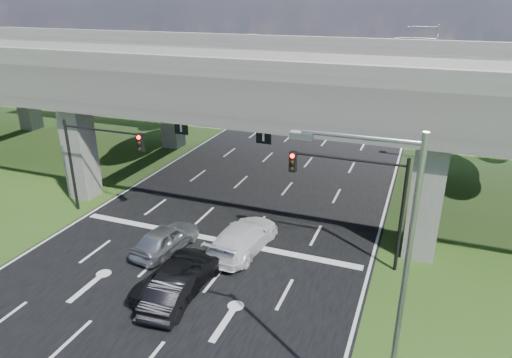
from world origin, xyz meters
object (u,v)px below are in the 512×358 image
Objects in this scene: car_dark at (175,288)px; car_trailing at (180,274)px; streetlight_near at (389,279)px; car_silver at (166,239)px; streetlight_far at (425,87)px; signal_right at (358,188)px; signal_left at (97,152)px; streetlight_beyond at (430,62)px; car_white at (243,237)px.

car_trailing is at bearing -76.53° from car_dark.
car_trailing is (-9.48, 4.73, -5.08)m from streetlight_near.
streetlight_near is 2.25× the size of car_dark.
streetlight_far is at bearing -110.21° from car_silver.
signal_right reaches higher than car_dark.
car_silver is (-11.90, -22.55, -5.08)m from streetlight_far.
signal_left is at bearing -131.78° from streetlight_far.
streetlight_far is 1.00× the size of streetlight_beyond.
car_silver is 0.82× the size of car_trailing.
signal_right is 10.51m from car_silver.
car_dark is 1.06m from car_trailing.
streetlight_beyond is at bearing 63.57° from signal_left.
streetlight_far is 23.03m from car_white.
car_trailing is (2.42, -2.72, -0.00)m from car_silver.
car_trailing is at bearing -110.57° from streetlight_far.
car_dark is at bearing -109.19° from streetlight_far.
signal_left reaches higher than car_silver.
streetlight_near reaches higher than car_white.
signal_left is at bearing -116.43° from streetlight_beyond.
car_white is (-8.02, -37.00, -5.02)m from streetlight_beyond.
streetlight_near is 1.89× the size of car_trailing.
streetlight_far is 1.89× the size of car_trailing.
streetlight_far is at bearing 83.53° from signal_right.
car_white is (9.91, -0.94, -3.36)m from signal_left.
car_silver is 0.79× the size of car_white.
signal_left is (-15.65, 0.00, 0.00)m from signal_right.
streetlight_beyond reaches higher than car_dark.
streetlight_beyond is (2.27, 36.06, 1.66)m from signal_right.
signal_right is 10.33m from streetlight_near.
car_white is at bearing -102.22° from streetlight_beyond.
streetlight_near is 13.06m from car_white.
car_white is at bearing -106.99° from car_trailing.
streetlight_beyond is 40.66m from car_silver.
streetlight_far is at bearing -114.30° from car_dark.
streetlight_near is (17.92, -9.94, 1.66)m from signal_left.
streetlight_beyond is 43.55m from car_dark.
car_trailing reaches higher than car_dark.
signal_left is 1.35× the size of car_dark.
car_dark is (-9.14, -42.28, -5.09)m from streetlight_beyond.
car_trailing is (-1.47, -4.27, -0.06)m from car_white.
car_trailing is at bearing -144.13° from signal_right.
signal_right and signal_left have the same top height.
streetlight_near reaches higher than car_dark.
signal_right is at bearing -96.47° from streetlight_far.
signal_left is 0.60× the size of streetlight_near.
streetlight_near is at bearing 152.73° from car_dark.
streetlight_near is 11.75m from car_trailing.
streetlight_beyond is at bearing -100.98° from car_trailing.
signal_right is at bearing 0.00° from signal_left.
car_silver is (-9.62, -2.49, -3.42)m from signal_right.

